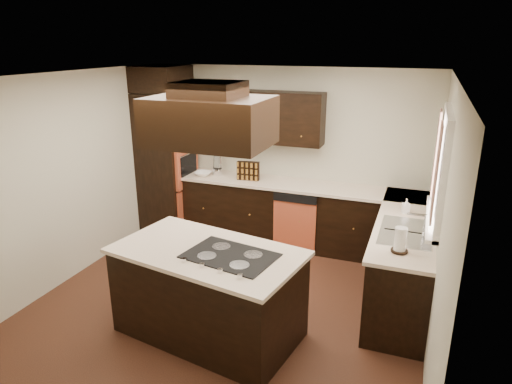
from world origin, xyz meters
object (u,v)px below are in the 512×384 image
Objects in this scene: island at (209,294)px; range_hood at (210,121)px; spice_rack at (248,171)px; oven_column at (167,163)px.

range_hood is (0.06, 0.02, 1.72)m from island.
spice_rack is at bearing 103.42° from range_hood.
spice_rack is at bearing 1.36° from oven_column.
island is at bearing -88.27° from spice_rack.
range_hood is 3.27× the size of spice_rack.
oven_column is 1.21× the size of island.
spice_rack is at bearing 111.69° from island.
oven_column is 2.02× the size of range_hood.
island is (1.81, -2.28, -0.62)m from oven_column.
island is 2.44m from spice_rack.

